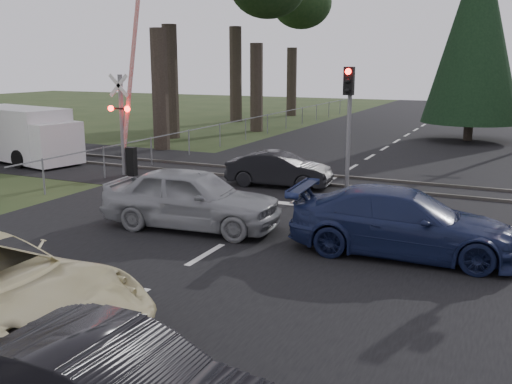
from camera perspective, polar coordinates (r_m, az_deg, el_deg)
The scene contains 14 objects.
ground at distance 10.65m, azimuth -13.31°, elevation -10.94°, with size 120.00×120.00×0.00m, color #253518.
road at distance 19.10m, azimuth 5.49°, elevation -0.02°, with size 14.00×100.00×0.01m, color black.
rail_corridor at distance 20.95m, azimuth 7.34°, elevation 1.09°, with size 120.00×8.00×0.01m, color black.
stop_line at distance 17.45m, azimuth 3.50°, elevation -1.18°, with size 13.00×0.35×0.00m, color silver.
rail_near at distance 20.20m, azimuth 6.64°, elevation 0.79°, with size 120.00×0.12×0.10m, color #59544C.
rail_far at distance 21.69m, azimuth 7.99°, elevation 1.59°, with size 120.00×0.12×0.10m, color #59544C.
crossing_signal at distance 22.07m, azimuth -12.80°, elevation 6.86°, with size 1.62×0.38×6.96m.
traffic_signal_center at distance 19.02m, azimuth 9.24°, elevation 8.37°, with size 0.32×0.48×4.10m.
conifer_tree at distance 33.72m, azimuth 21.19°, elevation 14.98°, with size 5.20×5.20×11.00m.
fence_left at distance 33.43m, azimuth 0.10°, elevation 5.55°, with size 0.10×36.00×1.20m, color slate, non-canonical shape.
silver_car at distance 14.86m, azimuth -6.44°, elevation -0.63°, with size 1.88×4.67×1.59m, color gray.
blue_sedan at distance 13.17m, azimuth 14.52°, elevation -2.97°, with size 2.06×5.07×1.47m, color #172045.
dark_car_far at distance 19.82m, azimuth 2.33°, elevation 2.26°, with size 1.27×3.63×1.20m, color black.
white_van at distance 26.73m, azimuth -22.30°, elevation 5.32°, with size 6.26×3.25×2.33m.
Camera 1 is at (6.19, -7.56, 4.23)m, focal length 40.00 mm.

